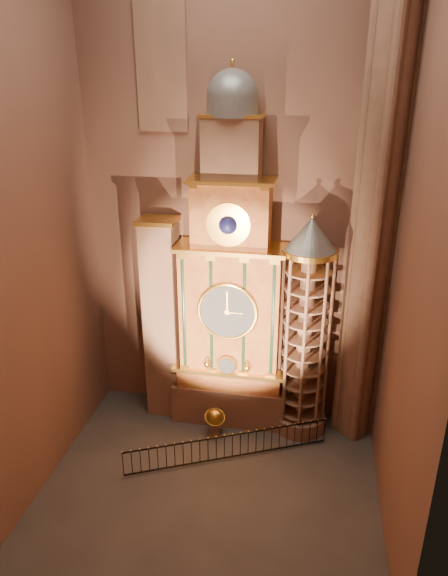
% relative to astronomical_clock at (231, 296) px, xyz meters
% --- Properties ---
extents(floor, '(14.00, 14.00, 0.00)m').
position_rel_astronomical_clock_xyz_m(floor, '(0.00, -4.96, -6.68)').
color(floor, '#383330').
rests_on(floor, ground).
extents(wall_back, '(22.00, 0.00, 22.00)m').
position_rel_astronomical_clock_xyz_m(wall_back, '(0.00, 1.04, 4.32)').
color(wall_back, '#8B5C4A').
rests_on(wall_back, floor).
extents(wall_left, '(0.00, 22.00, 22.00)m').
position_rel_astronomical_clock_xyz_m(wall_left, '(-7.00, -4.96, 4.32)').
color(wall_left, '#8B5C4A').
rests_on(wall_left, floor).
extents(wall_right, '(0.00, 22.00, 22.00)m').
position_rel_astronomical_clock_xyz_m(wall_right, '(7.00, -4.96, 4.32)').
color(wall_right, '#8B5C4A').
rests_on(wall_right, floor).
extents(astronomical_clock, '(5.60, 2.41, 16.70)m').
position_rel_astronomical_clock_xyz_m(astronomical_clock, '(0.00, 0.00, 0.00)').
color(astronomical_clock, '#8C634C').
rests_on(astronomical_clock, floor).
extents(portrait_tower, '(1.80, 1.60, 10.20)m').
position_rel_astronomical_clock_xyz_m(portrait_tower, '(-3.40, 0.02, -1.53)').
color(portrait_tower, '#8C634C').
rests_on(portrait_tower, floor).
extents(stair_turret, '(2.50, 2.50, 10.80)m').
position_rel_astronomical_clock_xyz_m(stair_turret, '(3.50, -0.26, -1.41)').
color(stair_turret, '#8C634C').
rests_on(stair_turret, floor).
extents(gothic_pier, '(2.04, 2.04, 22.00)m').
position_rel_astronomical_clock_xyz_m(gothic_pier, '(6.10, 0.04, 4.32)').
color(gothic_pier, '#8C634C').
rests_on(gothic_pier, floor).
extents(stained_glass_window, '(2.20, 0.14, 5.20)m').
position_rel_astronomical_clock_xyz_m(stained_glass_window, '(-3.20, 0.95, 9.82)').
color(stained_glass_window, navy).
rests_on(stained_glass_window, wall_back).
extents(celestial_globe, '(1.28, 1.25, 1.45)m').
position_rel_astronomical_clock_xyz_m(celestial_globe, '(-0.47, -1.71, -5.81)').
color(celestial_globe, '#8C634C').
rests_on(celestial_globe, floor).
extents(iron_railing, '(8.53, 3.95, 1.26)m').
position_rel_astronomical_clock_xyz_m(iron_railing, '(0.46, -3.28, -5.99)').
color(iron_railing, black).
rests_on(iron_railing, floor).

